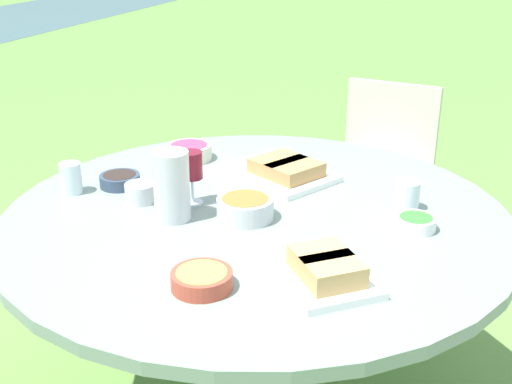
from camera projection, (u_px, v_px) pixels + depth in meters
The scene contains 14 objects.
dining_table at pixel (256, 239), 1.93m from camera, with size 1.49×1.49×0.78m.
chair_near_left at pixel (381, 164), 3.01m from camera, with size 0.49×0.51×0.89m.
water_pitcher at pixel (172, 186), 1.80m from camera, with size 0.11×0.10×0.20m.
wine_glass at pixel (192, 167), 1.90m from camera, with size 0.07×0.07×0.16m.
platter_bread_main at pixel (323, 269), 1.51m from camera, with size 0.36×0.34×0.07m.
platter_charcuterie at pixel (282, 171), 2.13m from camera, with size 0.41×0.44×0.07m.
bowl_fries at pixel (202, 279), 1.48m from camera, with size 0.14×0.14×0.04m.
bowl_salad at pixel (416, 222), 1.77m from camera, with size 0.11×0.11×0.04m.
bowl_olives at pixel (120, 180), 2.06m from camera, with size 0.13×0.13×0.04m.
bowl_dip_red at pixel (189, 151), 2.30m from camera, with size 0.16×0.16×0.06m.
bowl_dip_cream at pixel (140, 192), 1.94m from camera, with size 0.09×0.09×0.06m.
bowl_roasted_veg at pixel (245, 207), 1.83m from camera, with size 0.16×0.16×0.06m.
cup_water_near at pixel (71, 178), 2.00m from camera, with size 0.07×0.07×0.10m.
cup_water_far at pixel (407, 195), 1.89m from camera, with size 0.08×0.08×0.09m.
Camera 1 is at (-1.65, -0.52, 1.55)m, focal length 45.00 mm.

